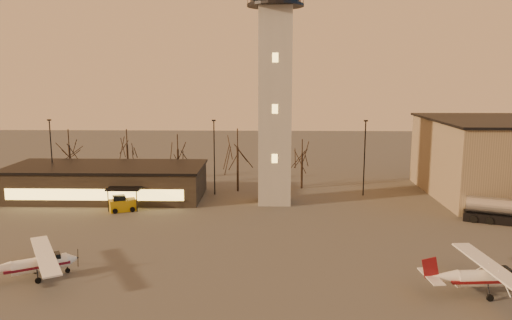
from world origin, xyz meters
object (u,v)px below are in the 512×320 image
at_px(control_tower, 275,72).
at_px(cessna_front, 488,281).
at_px(terminal, 107,181).
at_px(cessna_rear, 41,266).
at_px(fuel_truck, 500,213).
at_px(service_cart, 122,205).

height_order(control_tower, cessna_front, control_tower).
xyz_separation_m(control_tower, terminal, (-21.99, 1.98, -14.17)).
height_order(control_tower, cessna_rear, control_tower).
distance_m(control_tower, terminal, 26.24).
bearing_deg(terminal, cessna_rear, -83.31).
relative_size(control_tower, cessna_rear, 3.52).
bearing_deg(fuel_truck, service_cart, -162.98).
distance_m(terminal, cessna_front, 47.02).
bearing_deg(cessna_front, service_cart, 142.55).
bearing_deg(cessna_front, terminal, 138.46).
bearing_deg(cessna_front, fuel_truck, 58.78).
distance_m(cessna_front, fuel_truck, 20.25).
xyz_separation_m(cessna_rear, fuel_truck, (43.58, 15.97, 0.16)).
distance_m(terminal, cessna_rear, 26.33).
bearing_deg(service_cart, fuel_truck, -28.48).
height_order(control_tower, service_cart, control_tower).
bearing_deg(fuel_truck, terminal, -170.36).
distance_m(cessna_front, cessna_rear, 34.56).
xyz_separation_m(cessna_front, fuel_truck, (9.08, 18.10, 0.08)).
relative_size(cessna_front, fuel_truck, 1.40).
bearing_deg(control_tower, service_cart, -166.05).
bearing_deg(fuel_truck, cessna_rear, -137.95).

